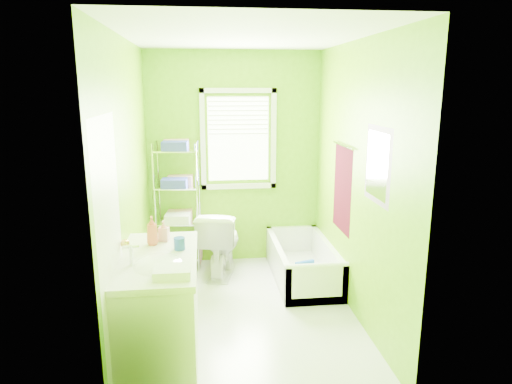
{
  "coord_description": "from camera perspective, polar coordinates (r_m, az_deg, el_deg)",
  "views": [
    {
      "loc": [
        -0.39,
        -4.09,
        2.19
      ],
      "look_at": [
        0.13,
        0.25,
        1.16
      ],
      "focal_mm": 32.0,
      "sensor_mm": 36.0,
      "label": 1
    }
  ],
  "objects": [
    {
      "name": "wire_shelf_unit",
      "position": [
        5.52,
        -9.62,
        0.06
      ],
      "size": [
        0.55,
        0.44,
        1.57
      ],
      "color": "silver",
      "rests_on": "ground"
    },
    {
      "name": "bathtub",
      "position": [
        5.35,
        5.86,
        -9.37
      ],
      "size": [
        0.65,
        1.39,
        0.45
      ],
      "color": "white",
      "rests_on": "ground"
    },
    {
      "name": "ground",
      "position": [
        4.66,
        -1.22,
        -14.85
      ],
      "size": [
        2.9,
        2.9,
        0.0
      ],
      "primitive_type": "plane",
      "color": "silver",
      "rests_on": "ground"
    },
    {
      "name": "toilet",
      "position": [
        5.4,
        -4.51,
        -6.22
      ],
      "size": [
        0.6,
        0.86,
        0.79
      ],
      "primitive_type": "imported",
      "rotation": [
        0.0,
        0.0,
        2.92
      ],
      "color": "white",
      "rests_on": "ground"
    },
    {
      "name": "window",
      "position": [
        5.56,
        -2.21,
        7.25
      ],
      "size": [
        0.92,
        0.05,
        1.22
      ],
      "color": "white",
      "rests_on": "ground"
    },
    {
      "name": "room_envelope",
      "position": [
        4.16,
        -1.32,
        4.31
      ],
      "size": [
        2.14,
        2.94,
        2.62
      ],
      "color": "#64A407",
      "rests_on": "ground"
    },
    {
      "name": "right_wall_decor",
      "position": [
        4.4,
        12.27,
        1.51
      ],
      "size": [
        0.04,
        1.48,
        1.17
      ],
      "color": "#420713",
      "rests_on": "ground"
    },
    {
      "name": "vanity",
      "position": [
        3.82,
        -11.94,
        -13.78
      ],
      "size": [
        0.61,
        1.19,
        1.14
      ],
      "color": "white",
      "rests_on": "ground"
    },
    {
      "name": "door",
      "position": [
        3.38,
        -17.57,
        -8.04
      ],
      "size": [
        0.09,
        0.8,
        2.0
      ],
      "color": "white",
      "rests_on": "ground"
    }
  ]
}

